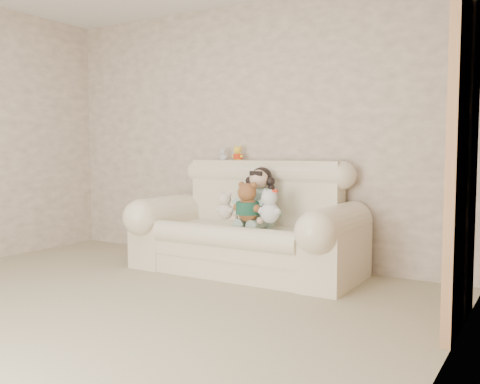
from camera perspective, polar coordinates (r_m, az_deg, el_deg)
The scene contains 11 objects.
floor at distance 3.62m, azimuth -20.46°, elevation -13.77°, with size 5.00×5.00×0.00m, color tan.
wall_back at distance 5.36m, azimuth 0.65°, elevation 6.43°, with size 4.50×4.50×0.00m, color beige.
wall_right at distance 2.18m, azimuth 18.87°, elevation 9.05°, with size 5.00×5.00×0.00m, color beige.
sofa at distance 4.81m, azimuth 0.62°, elevation -2.71°, with size 2.10×0.95×1.03m, color #FFF6CD, non-canonical shape.
door_panel at distance 3.55m, azimuth 23.09°, elevation 3.03°, with size 0.06×0.90×2.10m, color #B1774C.
seated_child at distance 4.81m, azimuth 2.14°, elevation -0.49°, with size 0.34×0.41×0.56m, color #317257, non-canonical shape.
brown_teddy at distance 4.60m, azimuth 0.83°, elevation -0.66°, with size 0.26×0.20×0.41m, color brown, non-canonical shape.
white_cat at distance 4.51m, azimuth 3.27°, elevation -1.16°, with size 0.22×0.17×0.35m, color silver, non-canonical shape.
cream_teddy at distance 4.75m, azimuth -1.60°, elevation -1.21°, with size 0.19×0.14×0.29m, color beige, non-canonical shape.
yellow_mini_bear at distance 5.25m, azimuth -0.22°, elevation 4.32°, with size 0.12×0.09×0.19m, color yellow, non-canonical shape.
grey_mini_plush at distance 5.33m, azimuth -1.81°, elevation 4.20°, with size 0.11×0.08×0.16m, color silver, non-canonical shape.
Camera 1 is at (2.72, -2.12, 1.12)m, focal length 39.25 mm.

